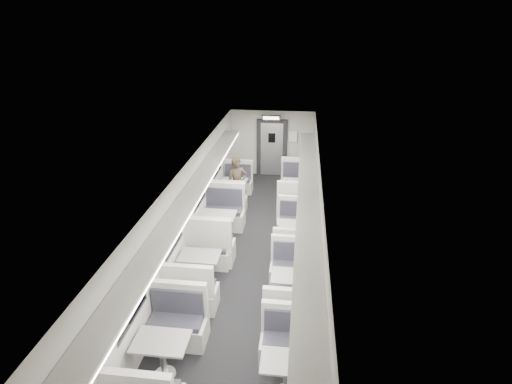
% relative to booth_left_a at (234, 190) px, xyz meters
% --- Properties ---
extents(room, '(3.24, 12.24, 2.64)m').
position_rel_booth_left_a_xyz_m(room, '(1.00, -3.51, 0.84)').
color(room, black).
rests_on(room, ground).
extents(booth_left_a, '(0.98, 2.00, 1.07)m').
position_rel_booth_left_a_xyz_m(booth_left_a, '(0.00, 0.00, 0.00)').
color(booth_left_a, beige).
rests_on(booth_left_a, room).
extents(booth_left_b, '(1.16, 2.35, 1.26)m').
position_rel_booth_left_a_xyz_m(booth_left_b, '(0.00, -2.62, 0.06)').
color(booth_left_b, beige).
rests_on(booth_left_b, room).
extents(booth_left_c, '(1.05, 2.13, 1.14)m').
position_rel_booth_left_a_xyz_m(booth_left_c, '(0.00, -4.39, 0.02)').
color(booth_left_c, beige).
rests_on(booth_left_c, room).
extents(booth_left_d, '(1.05, 2.14, 1.14)m').
position_rel_booth_left_a_xyz_m(booth_left_d, '(0.00, -6.88, 0.03)').
color(booth_left_d, beige).
rests_on(booth_left_d, room).
extents(booth_right_a, '(1.12, 2.26, 1.21)m').
position_rel_booth_left_a_xyz_m(booth_right_a, '(2.00, -0.09, 0.05)').
color(booth_right_a, beige).
rests_on(booth_right_a, room).
extents(booth_right_b, '(0.97, 1.96, 1.05)m').
position_rel_booth_left_a_xyz_m(booth_right_b, '(2.00, -2.65, -0.01)').
color(booth_right_b, beige).
rests_on(booth_right_b, room).
extents(booth_right_c, '(0.99, 2.01, 1.07)m').
position_rel_booth_left_a_xyz_m(booth_right_c, '(2.00, -4.84, 0.00)').
color(booth_right_c, beige).
rests_on(booth_right_c, room).
extents(booth_right_d, '(0.96, 1.95, 1.04)m').
position_rel_booth_left_a_xyz_m(booth_right_d, '(2.00, -7.00, -0.01)').
color(booth_right_d, beige).
rests_on(booth_right_d, room).
extents(passenger, '(0.69, 0.56, 1.64)m').
position_rel_booth_left_a_xyz_m(passenger, '(0.20, -0.54, 0.47)').
color(passenger, black).
rests_on(passenger, room).
extents(window_a, '(0.02, 1.18, 0.84)m').
position_rel_booth_left_a_xyz_m(window_a, '(-0.49, -0.11, 0.99)').
color(window_a, black).
rests_on(window_a, room).
extents(window_b, '(0.02, 1.18, 0.84)m').
position_rel_booth_left_a_xyz_m(window_b, '(-0.49, -2.31, 0.99)').
color(window_b, black).
rests_on(window_b, room).
extents(window_c, '(0.02, 1.18, 0.84)m').
position_rel_booth_left_a_xyz_m(window_c, '(-0.49, -4.51, 0.99)').
color(window_c, black).
rests_on(window_c, room).
extents(window_d, '(0.02, 1.18, 0.84)m').
position_rel_booth_left_a_xyz_m(window_d, '(-0.49, -6.71, 0.99)').
color(window_d, black).
rests_on(window_d, room).
extents(luggage_rack_left, '(0.46, 10.40, 0.09)m').
position_rel_booth_left_a_xyz_m(luggage_rack_left, '(-0.24, -3.81, 1.56)').
color(luggage_rack_left, beige).
rests_on(luggage_rack_left, room).
extents(luggage_rack_right, '(0.46, 10.40, 0.09)m').
position_rel_booth_left_a_xyz_m(luggage_rack_right, '(2.24, -3.81, 1.56)').
color(luggage_rack_right, beige).
rests_on(luggage_rack_right, room).
extents(vestibule_door, '(1.10, 0.13, 2.10)m').
position_rel_booth_left_a_xyz_m(vestibule_door, '(1.00, 2.42, 0.68)').
color(vestibule_door, black).
rests_on(vestibule_door, room).
extents(exit_sign, '(0.62, 0.12, 0.16)m').
position_rel_booth_left_a_xyz_m(exit_sign, '(1.00, 1.93, 1.92)').
color(exit_sign, black).
rests_on(exit_sign, room).
extents(wall_notice, '(0.32, 0.02, 0.40)m').
position_rel_booth_left_a_xyz_m(wall_notice, '(1.75, 2.41, 1.14)').
color(wall_notice, silver).
rests_on(wall_notice, room).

